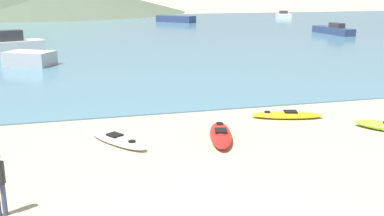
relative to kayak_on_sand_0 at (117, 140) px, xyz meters
name	(u,v)px	position (x,y,z in m)	size (l,w,h in m)	color
bay_water	(96,33)	(1.32, 38.06, -0.10)	(160.00, 70.00, 0.06)	teal
kayak_on_sand_0	(117,140)	(0.00, 0.00, 0.00)	(2.07, 2.69, 0.29)	white
kayak_on_sand_1	(287,115)	(6.81, 1.28, 0.00)	(2.91, 1.45, 0.30)	yellow
kayak_on_sand_4	(221,135)	(3.44, -0.52, 0.05)	(1.43, 2.84, 0.40)	red
moored_boat_0	(30,58)	(-4.04, 16.79, 0.39)	(3.52, 3.10, 0.91)	#B2B2B7
moored_boat_1	(176,19)	(13.76, 51.80, 0.41)	(5.54, 5.55, 0.94)	navy
moored_boat_2	(333,30)	(26.61, 29.98, 0.37)	(1.85, 6.06, 1.26)	navy
moored_boat_3	(3,48)	(-6.23, 21.21, 0.61)	(6.06, 3.45, 1.93)	white
moored_boat_4	(284,15)	(33.35, 56.11, 0.36)	(3.21, 4.28, 1.20)	white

